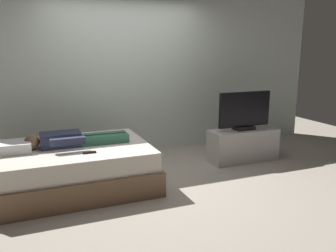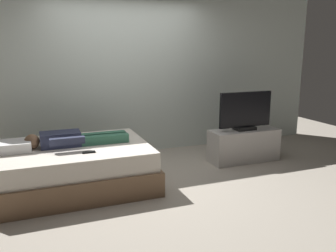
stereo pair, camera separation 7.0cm
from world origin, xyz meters
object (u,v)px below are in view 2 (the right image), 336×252
object	(u,v)px
person	(71,139)
tv_stand	(244,145)
pillow	(10,147)
tv	(245,112)
remote	(89,152)
bed	(71,167)

from	to	relation	value
person	tv_stand	bearing A→B (deg)	2.24
pillow	tv	size ratio (longest dim) A/B	0.55
pillow	tv	bearing A→B (deg)	2.06
remote	tv_stand	world-z (taller)	remote
pillow	tv_stand	distance (m)	3.34
pillow	person	xyz separation A→B (m)	(0.71, 0.02, 0.02)
pillow	person	bearing A→B (deg)	1.41
tv	bed	bearing A→B (deg)	-177.41
bed	person	world-z (taller)	person
pillow	tv_stand	size ratio (longest dim) A/B	0.44
person	remote	size ratio (longest dim) A/B	8.40
bed	tv	size ratio (longest dim) A/B	2.27
tv	pillow	bearing A→B (deg)	-177.94
bed	tv	xyz separation A→B (m)	(2.64, 0.12, 0.52)
person	tv_stand	size ratio (longest dim) A/B	1.15
bed	remote	size ratio (longest dim) A/B	13.31
tv_stand	tv	bearing A→B (deg)	0.00
pillow	tv_stand	bearing A→B (deg)	2.06
remote	tv_stand	bearing A→B (deg)	11.65
pillow	person	distance (m)	0.71
remote	tv	world-z (taller)	tv
tv	tv_stand	bearing A→B (deg)	0.00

